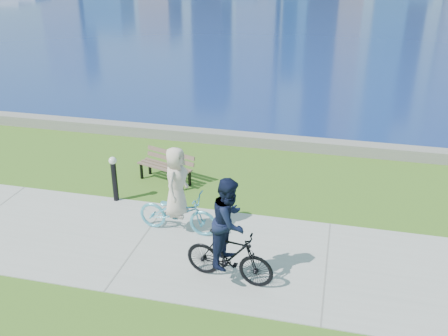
% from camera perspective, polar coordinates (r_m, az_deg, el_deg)
% --- Properties ---
extents(ground, '(320.00, 320.00, 0.00)m').
position_cam_1_polar(ground, '(10.42, 11.57, -11.14)').
color(ground, '#375F19').
rests_on(ground, ground).
extents(concrete_path, '(80.00, 3.50, 0.02)m').
position_cam_1_polar(concrete_path, '(10.42, 11.58, -11.09)').
color(concrete_path, '#9A9B96').
rests_on(concrete_path, ground).
extents(seawall, '(90.00, 0.50, 0.35)m').
position_cam_1_polar(seawall, '(15.84, 12.80, 2.34)').
color(seawall, slate).
rests_on(seawall, ground).
extents(park_bench, '(1.66, 1.01, 0.81)m').
position_cam_1_polar(park_bench, '(13.56, -6.57, 0.44)').
color(park_bench, black).
rests_on(park_bench, ground).
extents(bollard_lamp, '(0.19, 0.19, 1.20)m').
position_cam_1_polar(bollard_lamp, '(12.64, -12.44, -0.90)').
color(bollard_lamp, black).
rests_on(bollard_lamp, ground).
extents(cyclist_woman, '(0.75, 1.86, 2.02)m').
position_cam_1_polar(cyclist_woman, '(11.04, -5.40, -3.82)').
color(cyclist_woman, '#56B6D3').
rests_on(cyclist_woman, ground).
extents(cyclist_man, '(0.76, 1.81, 2.16)m').
position_cam_1_polar(cyclist_man, '(9.37, 0.60, -8.17)').
color(cyclist_man, black).
rests_on(cyclist_man, ground).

